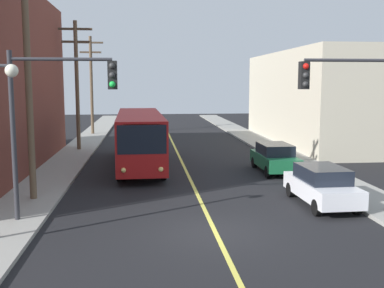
{
  "coord_description": "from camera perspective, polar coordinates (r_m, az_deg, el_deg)",
  "views": [
    {
      "loc": [
        -2.34,
        -15.06,
        5.04
      ],
      "look_at": [
        0.0,
        7.76,
        2.0
      ],
      "focal_mm": 43.45,
      "sensor_mm": 36.0,
      "label": 1
    }
  ],
  "objects": [
    {
      "name": "ground_plane",
      "position": [
        16.05,
        2.88,
        -10.76
      ],
      "size": [
        120.0,
        120.0,
        0.0
      ],
      "primitive_type": "plane",
      "color": "black"
    },
    {
      "name": "sidewalk_left",
      "position": [
        26.02,
        -16.66,
        -3.78
      ],
      "size": [
        2.5,
        90.0,
        0.15
      ],
      "primitive_type": "cube",
      "color": "gray",
      "rests_on": "ground"
    },
    {
      "name": "utility_pole_near",
      "position": [
        20.45,
        -19.55,
        9.7
      ],
      "size": [
        2.4,
        0.28,
        10.6
      ],
      "color": "brown",
      "rests_on": "sidewalk_left"
    },
    {
      "name": "traffic_signal_left_corner",
      "position": [
        17.07,
        -16.27,
        4.78
      ],
      "size": [
        3.75,
        0.48,
        6.0
      ],
      "color": "#2D2D33",
      "rests_on": "sidewalk_left"
    },
    {
      "name": "sidewalk_right",
      "position": [
        27.29,
        14.85,
        -3.19
      ],
      "size": [
        2.5,
        90.0,
        0.15
      ],
      "primitive_type": "cube",
      "color": "gray",
      "rests_on": "ground"
    },
    {
      "name": "city_bus",
      "position": [
        28.17,
        -6.44,
        0.93
      ],
      "size": [
        2.88,
        12.21,
        3.2
      ],
      "color": "maroon",
      "rests_on": "ground"
    },
    {
      "name": "parked_car_green",
      "position": [
        26.64,
        10.11,
        -1.64
      ],
      "size": [
        1.85,
        4.41,
        1.62
      ],
      "color": "#196038",
      "rests_on": "ground"
    },
    {
      "name": "building_right_warehouse",
      "position": [
        41.25,
        18.32,
        5.39
      ],
      "size": [
        12.0,
        19.75,
        7.53
      ],
      "color": "beige",
      "rests_on": "ground"
    },
    {
      "name": "parked_car_white",
      "position": [
        19.97,
        15.63,
        -4.87
      ],
      "size": [
        1.91,
        4.44,
        1.62
      ],
      "color": "silver",
      "rests_on": "ground"
    },
    {
      "name": "traffic_signal_right_corner",
      "position": [
        18.27,
        19.33,
        4.82
      ],
      "size": [
        3.75,
        0.48,
        6.0
      ],
      "color": "#2D2D33",
      "rests_on": "sidewalk_right"
    },
    {
      "name": "lane_stripe_center",
      "position": [
        30.57,
        -1.39,
        -1.93
      ],
      "size": [
        0.16,
        60.0,
        0.01
      ],
      "primitive_type": "cube",
      "color": "#D8CC4C",
      "rests_on": "ground"
    },
    {
      "name": "utility_pole_far",
      "position": [
        45.66,
        -12.26,
        7.65
      ],
      "size": [
        2.4,
        0.28,
        9.24
      ],
      "color": "brown",
      "rests_on": "sidewalk_left"
    },
    {
      "name": "utility_pole_mid",
      "position": [
        35.05,
        -13.95,
        7.73
      ],
      "size": [
        2.4,
        0.28,
        9.3
      ],
      "color": "brown",
      "rests_on": "sidewalk_left"
    }
  ]
}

